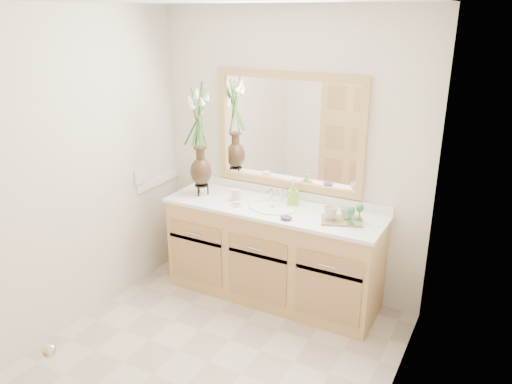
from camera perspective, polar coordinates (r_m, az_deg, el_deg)
The scene contains 20 objects.
floor at distance 3.75m, azimuth -5.45°, elevation -18.77°, with size 2.60×2.60×0.00m, color beige.
wall_back at distance 4.22m, azimuth 3.78°, elevation 4.24°, with size 2.40×0.02×2.40m, color white.
wall_front at distance 2.31m, azimuth -24.94°, elevation -11.70°, with size 2.40×0.02×2.40m, color white.
wall_left at distance 3.92m, azimuth -20.87°, elevation 1.69°, with size 0.02×2.60×2.40m, color white.
wall_right at distance 2.70m, azimuth 15.54°, elevation -5.75°, with size 0.02×2.60×2.40m, color white.
vanity at distance 4.27m, azimuth 1.93°, elevation -7.06°, with size 1.80×0.55×0.80m.
counter at distance 4.10m, azimuth 2.00°, elevation -1.89°, with size 1.84×0.57×0.03m, color white.
sink at distance 4.10m, azimuth 1.88°, elevation -2.48°, with size 0.38×0.34×0.23m.
mirror at distance 4.15m, azimuth 3.72°, elevation 6.90°, with size 1.32×0.04×0.97m.
switch_plate at distance 4.48m, azimuth -13.17°, elevation 1.74°, with size 0.02×0.12×0.12m, color white.
flower_vase at distance 4.23m, azimuth -6.51°, elevation 7.41°, with size 0.22×0.22×0.89m.
tumbler at distance 4.21m, azimuth -2.31°, elevation -0.33°, with size 0.08×0.08×0.10m, color beige.
soap_dish at distance 4.12m, azimuth -2.23°, elevation -1.41°, with size 0.10×0.10×0.03m.
soap_bottle at distance 4.13m, azimuth 4.28°, elevation -0.31°, with size 0.08×0.08×0.17m, color #89D131.
purple_dish at distance 3.84m, azimuth 3.45°, elevation -2.93°, with size 0.09×0.08×0.03m, color #5B2878.
tray at distance 3.86m, azimuth 9.76°, elevation -3.22°, with size 0.31×0.21×0.02m, color brown.
mug_left at distance 3.84m, azimuth 8.50°, elevation -2.34°, with size 0.11×0.10×0.11m, color beige.
mug_right at distance 3.88m, azimuth 10.28°, elevation -2.33°, with size 0.09×0.09×0.09m, color beige.
goblet_front at distance 3.76m, azimuth 10.81°, elevation -2.28°, with size 0.06×0.06×0.14m.
goblet_back at distance 3.85m, azimuth 11.79°, elevation -1.91°, with size 0.06×0.06×0.13m.
Camera 1 is at (1.67, -2.41, 2.34)m, focal length 35.00 mm.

